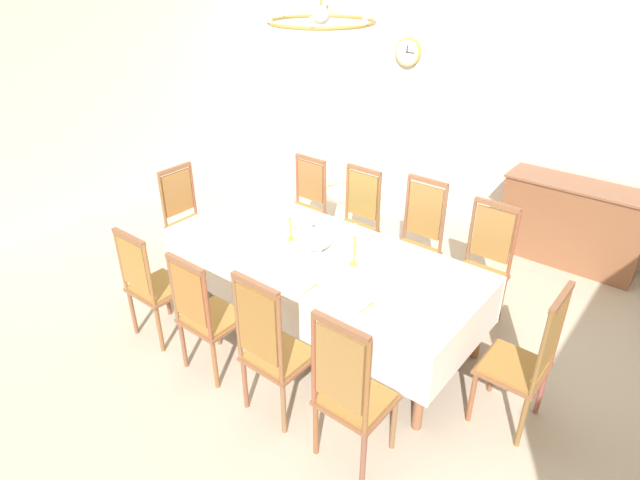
# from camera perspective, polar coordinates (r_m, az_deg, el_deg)

# --- Properties ---
(ground) EXTENTS (7.56, 6.03, 0.04)m
(ground) POSITION_cam_1_polar(r_m,az_deg,el_deg) (4.83, -1.17, -10.29)
(ground) COLOR beige
(back_wall) EXTENTS (7.56, 0.08, 3.27)m
(back_wall) POSITION_cam_1_polar(r_m,az_deg,el_deg) (6.54, 16.70, 15.39)
(back_wall) COLOR silver
(back_wall) RESTS_ON ground
(left_wall) EXTENTS (0.08, 6.03, 3.27)m
(left_wall) POSITION_cam_1_polar(r_m,az_deg,el_deg) (7.00, -26.99, 14.36)
(left_wall) COLOR silver
(left_wall) RESTS_ON ground
(dining_table) EXTENTS (2.73, 1.17, 0.77)m
(dining_table) POSITION_cam_1_polar(r_m,az_deg,el_deg) (4.52, 0.10, -2.08)
(dining_table) COLOR #8C5B3D
(dining_table) RESTS_ON ground
(tablecloth) EXTENTS (2.75, 1.19, 0.44)m
(tablecloth) POSITION_cam_1_polar(r_m,az_deg,el_deg) (4.54, 0.10, -2.52)
(tablecloth) COLOR white
(tablecloth) RESTS_ON dining_table
(chair_south_a) EXTENTS (0.44, 0.42, 1.06)m
(chair_south_a) POSITION_cam_1_polar(r_m,az_deg,el_deg) (4.71, -17.54, -4.39)
(chair_south_a) COLOR brown
(chair_south_a) RESTS_ON ground
(chair_north_a) EXTENTS (0.44, 0.42, 1.06)m
(chair_north_a) POSITION_cam_1_polar(r_m,az_deg,el_deg) (5.84, -1.77, 3.75)
(chair_north_a) COLOR olive
(chair_north_a) RESTS_ON ground
(chair_south_b) EXTENTS (0.44, 0.42, 1.08)m
(chair_south_b) POSITION_cam_1_polar(r_m,az_deg,el_deg) (4.23, -12.11, -7.65)
(chair_south_b) COLOR olive
(chair_south_b) RESTS_ON ground
(chair_north_b) EXTENTS (0.44, 0.42, 1.11)m
(chair_north_b) POSITION_cam_1_polar(r_m,az_deg,el_deg) (5.46, 3.77, 1.99)
(chair_north_b) COLOR brown
(chair_north_b) RESTS_ON ground
(chair_south_c) EXTENTS (0.44, 0.42, 1.20)m
(chair_south_c) POSITION_cam_1_polar(r_m,az_deg,el_deg) (3.78, -5.15, -11.36)
(chair_south_c) COLOR #964F30
(chair_south_c) RESTS_ON ground
(chair_north_c) EXTENTS (0.44, 0.42, 1.17)m
(chair_north_c) POSITION_cam_1_polar(r_m,az_deg,el_deg) (5.13, 10.23, -0.02)
(chair_north_c) COLOR brown
(chair_north_c) RESTS_ON ground
(chair_south_d) EXTENTS (0.44, 0.42, 1.19)m
(chair_south_d) POSITION_cam_1_polar(r_m,az_deg,el_deg) (3.46, 3.24, -15.85)
(chair_south_d) COLOR brown
(chair_south_d) RESTS_ON ground
(chair_north_d) EXTENTS (0.44, 0.42, 1.13)m
(chair_north_d) POSITION_cam_1_polar(r_m,az_deg,el_deg) (4.91, 16.95, -2.54)
(chair_north_d) COLOR brown
(chair_north_d) RESTS_ON ground
(chair_head_west) EXTENTS (0.42, 0.44, 1.08)m
(chair_head_west) POSITION_cam_1_polar(r_m,az_deg,el_deg) (5.73, -13.88, 2.38)
(chair_head_west) COLOR brown
(chair_head_west) RESTS_ON ground
(chair_head_east) EXTENTS (0.42, 0.44, 1.16)m
(chair_head_east) POSITION_cam_1_polar(r_m,az_deg,el_deg) (3.94, 21.13, -11.77)
(chair_head_east) COLOR #945333
(chair_head_east) RESTS_ON ground
(soup_tureen) EXTENTS (0.29, 0.29, 0.23)m
(soup_tureen) POSITION_cam_1_polar(r_m,az_deg,el_deg) (4.47, -0.68, 0.29)
(soup_tureen) COLOR white
(soup_tureen) RESTS_ON tablecloth
(candlestick_west) EXTENTS (0.07, 0.07, 0.32)m
(candlestick_west) POSITION_cam_1_polar(r_m,az_deg,el_deg) (4.61, -3.18, 1.40)
(candlestick_west) COLOR gold
(candlestick_west) RESTS_ON tablecloth
(candlestick_east) EXTENTS (0.07, 0.07, 0.37)m
(candlestick_east) POSITION_cam_1_polar(r_m,az_deg,el_deg) (4.23, 3.68, -0.94)
(candlestick_east) COLOR gold
(candlestick_east) RESTS_ON tablecloth
(bowl_near_left) EXTENTS (0.14, 0.14, 0.03)m
(bowl_near_left) POSITION_cam_1_polar(r_m,az_deg,el_deg) (4.06, -2.04, -4.53)
(bowl_near_left) COLOR white
(bowl_near_left) RESTS_ON tablecloth
(bowl_near_right) EXTENTS (0.18, 0.18, 0.04)m
(bowl_near_right) POSITION_cam_1_polar(r_m,az_deg,el_deg) (3.87, 3.61, -6.31)
(bowl_near_right) COLOR white
(bowl_near_right) RESTS_ON tablecloth
(spoon_primary) EXTENTS (0.03, 0.18, 0.01)m
(spoon_primary) POSITION_cam_1_polar(r_m,az_deg,el_deg) (4.02, -0.69, -5.01)
(spoon_primary) COLOR gold
(spoon_primary) RESTS_ON tablecloth
(spoon_secondary) EXTENTS (0.03, 0.18, 0.01)m
(spoon_secondary) POSITION_cam_1_polar(r_m,az_deg,el_deg) (3.84, 5.28, -6.96)
(spoon_secondary) COLOR gold
(spoon_secondary) RESTS_ON tablecloth
(sideboard) EXTENTS (1.44, 0.48, 0.90)m
(sideboard) POSITION_cam_1_polar(r_m,az_deg,el_deg) (6.25, 25.29, 1.60)
(sideboard) COLOR brown
(sideboard) RESTS_ON ground
(mounted_clock) EXTENTS (0.32, 0.06, 0.32)m
(mounted_clock) POSITION_cam_1_polar(r_m,az_deg,el_deg) (6.82, 9.41, 19.21)
(mounted_clock) COLOR #D1B251
(chandelier) EXTENTS (0.75, 0.74, 0.66)m
(chandelier) POSITION_cam_1_polar(r_m,az_deg,el_deg) (3.90, 0.12, 22.42)
(chandelier) COLOR gold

